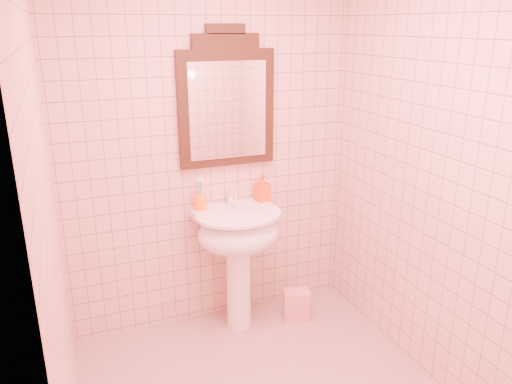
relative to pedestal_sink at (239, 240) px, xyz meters
name	(u,v)px	position (x,y,z in m)	size (l,w,h in m)	color
back_wall	(210,150)	(-0.11, 0.23, 0.59)	(2.00, 0.02, 2.50)	beige
pedestal_sink	(239,240)	(0.00, 0.00, 0.00)	(0.58, 0.58, 0.86)	white
faucet	(231,198)	(0.00, 0.14, 0.26)	(0.04, 0.16, 0.11)	white
mirror	(227,102)	(0.00, 0.20, 0.90)	(0.65, 0.06, 0.91)	black
toothbrush_cup	(200,202)	(-0.22, 0.14, 0.26)	(0.09, 0.09, 0.20)	orange
soap_dispenser	(262,188)	(0.24, 0.15, 0.30)	(0.09, 0.09, 0.19)	#DC4A12
towel	(296,305)	(0.42, -0.07, -0.55)	(0.18, 0.12, 0.22)	pink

